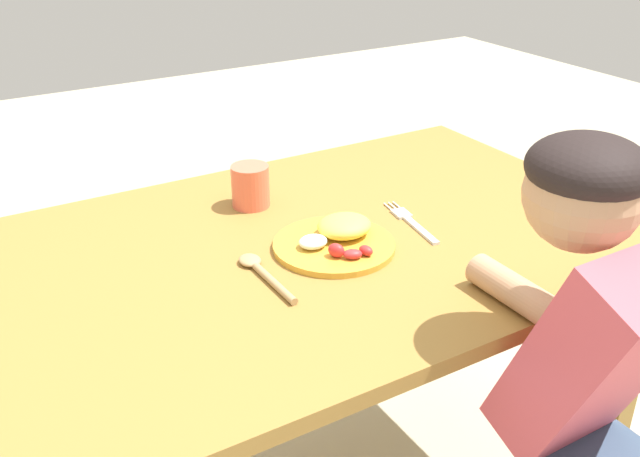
{
  "coord_description": "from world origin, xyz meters",
  "views": [
    {
      "loc": [
        -0.56,
        -1.06,
        1.36
      ],
      "look_at": [
        0.07,
        0.01,
        0.74
      ],
      "focal_mm": 40.12,
      "sensor_mm": 36.0,
      "label": 1
    }
  ],
  "objects_px": {
    "spoon": "(262,271)",
    "person": "(582,444)",
    "plate": "(337,239)",
    "drinking_cup": "(250,186)",
    "fork": "(411,222)"
  },
  "relations": [
    {
      "from": "drinking_cup",
      "to": "person",
      "type": "xyz_separation_m",
      "value": [
        0.2,
        -0.75,
        -0.2
      ]
    },
    {
      "from": "spoon",
      "to": "person",
      "type": "bearing_deg",
      "value": -147.58
    },
    {
      "from": "plate",
      "to": "fork",
      "type": "relative_size",
      "value": 1.13
    },
    {
      "from": "spoon",
      "to": "drinking_cup",
      "type": "bearing_deg",
      "value": -22.96
    },
    {
      "from": "plate",
      "to": "person",
      "type": "distance_m",
      "value": 0.55
    },
    {
      "from": "fork",
      "to": "spoon",
      "type": "xyz_separation_m",
      "value": [
        -0.35,
        -0.03,
        0.0
      ]
    },
    {
      "from": "spoon",
      "to": "plate",
      "type": "bearing_deg",
      "value": -83.09
    },
    {
      "from": "plate",
      "to": "spoon",
      "type": "bearing_deg",
      "value": -172.41
    },
    {
      "from": "fork",
      "to": "person",
      "type": "relative_size",
      "value": 0.2
    },
    {
      "from": "plate",
      "to": "spoon",
      "type": "xyz_separation_m",
      "value": [
        -0.17,
        -0.02,
        -0.01
      ]
    },
    {
      "from": "spoon",
      "to": "drinking_cup",
      "type": "height_order",
      "value": "drinking_cup"
    },
    {
      "from": "plate",
      "to": "person",
      "type": "relative_size",
      "value": 0.22
    },
    {
      "from": "drinking_cup",
      "to": "person",
      "type": "relative_size",
      "value": 0.09
    },
    {
      "from": "fork",
      "to": "spoon",
      "type": "distance_m",
      "value": 0.36
    },
    {
      "from": "plate",
      "to": "fork",
      "type": "height_order",
      "value": "plate"
    }
  ]
}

